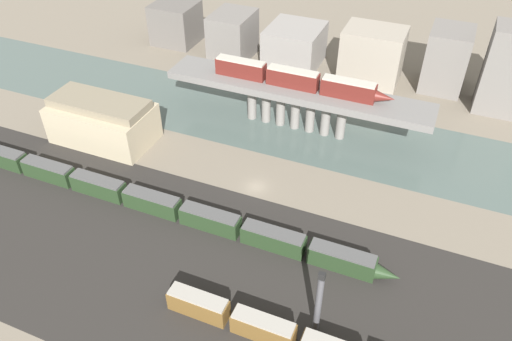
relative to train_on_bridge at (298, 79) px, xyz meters
name	(u,v)px	position (x,y,z in m)	size (l,w,h in m)	color
ground_plane	(256,187)	(-0.22, -24.06, -12.88)	(400.00, 400.00, 0.00)	#756B5B
railbed_yard	(202,271)	(-0.22, -48.06, -12.88)	(280.00, 42.00, 0.01)	#282623
river_water	(294,127)	(-0.22, 0.00, -12.88)	(320.00, 25.86, 0.01)	#4C5B56
bridge	(296,95)	(-0.22, 0.00, -4.09)	(61.98, 9.83, 10.85)	slate
train_on_bridge	(298,79)	(0.00, 0.00, 0.00)	(41.74, 2.82, 4.15)	#5B1E19
train_yard_mid	(158,204)	(-14.72, -37.98, -10.97)	(90.96, 3.04, 3.88)	#23381E
warehouse_building	(103,121)	(-39.00, -21.47, -7.90)	(22.69, 12.92, 10.48)	tan
signal_tower	(319,303)	(21.03, -51.27, -6.58)	(1.00, 0.99, 12.92)	#4C4C51
city_block_far_left	(176,23)	(-50.33, 31.71, -6.80)	(12.87, 12.23, 12.17)	#605B56
city_block_left	(233,35)	(-29.72, 28.99, -6.28)	(11.03, 13.88, 13.20)	slate
city_block_center	(294,46)	(-11.39, 31.31, -7.27)	(14.87, 15.90, 11.22)	gray
city_block_right	(372,55)	(10.95, 30.06, -5.53)	(15.81, 11.92, 14.69)	gray
city_block_far_right	(446,59)	(29.61, 33.95, -4.82)	(10.55, 12.79, 16.13)	slate
city_block_tall	(511,71)	(44.71, 27.55, -2.13)	(12.68, 9.86, 21.51)	slate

